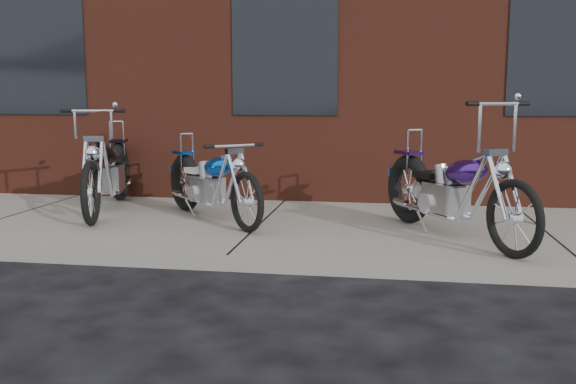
# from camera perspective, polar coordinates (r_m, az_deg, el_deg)

# --- Properties ---
(ground) EXTENTS (120.00, 120.00, 0.00)m
(ground) POSITION_cam_1_polar(r_m,az_deg,el_deg) (5.41, -5.70, -7.43)
(ground) COLOR black
(ground) RESTS_ON ground
(sidewalk) EXTENTS (22.00, 3.00, 0.15)m
(sidewalk) POSITION_cam_1_polar(r_m,az_deg,el_deg) (6.81, -2.44, -3.45)
(sidewalk) COLOR gray
(sidewalk) RESTS_ON ground
(chopper_purple) EXTENTS (1.29, 2.10, 1.33)m
(chopper_purple) POSITION_cam_1_polar(r_m,az_deg,el_deg) (6.19, 15.02, -0.20)
(chopper_purple) COLOR black
(chopper_purple) RESTS_ON sidewalk
(chopper_blue) EXTENTS (1.56, 1.67, 0.95)m
(chopper_blue) POSITION_cam_1_polar(r_m,az_deg,el_deg) (6.94, -7.24, 0.63)
(chopper_blue) COLOR black
(chopper_blue) RESTS_ON sidewalk
(chopper_third) EXTENTS (0.83, 2.41, 1.25)m
(chopper_third) POSITION_cam_1_polar(r_m,az_deg,el_deg) (7.78, -16.51, 1.56)
(chopper_third) COLOR black
(chopper_third) RESTS_ON sidewalk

